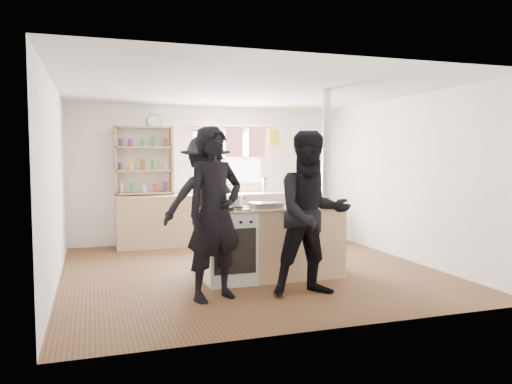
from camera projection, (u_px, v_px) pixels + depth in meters
ground at (250, 270)px, 6.98m from camera, size 5.00×5.00×0.01m
back_counter at (213, 219)px, 9.05m from camera, size 3.40×0.55×0.90m
shelving_unit at (144, 160)px, 8.71m from camera, size 1.00×0.28×1.20m
thermos at (265, 186)px, 9.31m from camera, size 0.10×0.10×0.27m
cooking_island at (273, 243)px, 6.47m from camera, size 1.97×0.64×0.93m
skillet_greens at (222, 208)px, 6.07m from camera, size 0.38×0.38×0.05m
roast_tray at (266, 205)px, 6.32m from camera, size 0.39×0.30×0.08m
stockpot_stove at (234, 201)px, 6.49m from camera, size 0.23×0.23×0.19m
stockpot_counter at (303, 198)px, 6.61m from camera, size 0.32×0.32×0.23m
bread_board at (320, 202)px, 6.61m from camera, size 0.28×0.20×0.12m
flue_heater at (326, 223)px, 6.94m from camera, size 0.35×0.35×2.50m
person_near_left at (215, 213)px, 5.50m from camera, size 0.82×0.68×1.92m
person_near_right at (312, 213)px, 5.68m from camera, size 0.96×0.77×1.88m
person_far at (206, 202)px, 7.10m from camera, size 1.35×0.99×1.88m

